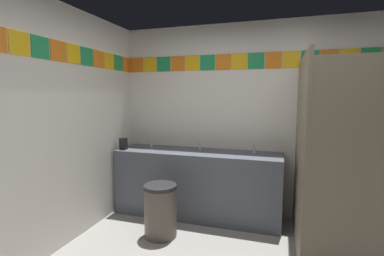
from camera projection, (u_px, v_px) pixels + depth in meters
wall_back at (255, 120)px, 3.75m from camera, size 3.66×0.09×2.54m
wall_side at (32, 130)px, 2.61m from camera, size 0.09×3.52×2.54m
vanity_counter at (197, 183)px, 3.74m from camera, size 2.16×0.59×0.87m
faucet_left at (151, 144)px, 3.99m from camera, size 0.04×0.10×0.14m
faucet_center at (199, 146)px, 3.77m from camera, size 0.04×0.10×0.14m
faucet_right at (254, 149)px, 3.55m from camera, size 0.04×0.10×0.14m
soap_dispenser at (123, 144)px, 3.82m from camera, size 0.09×0.09×0.16m
stall_divider at (321, 161)px, 2.63m from camera, size 0.92×1.41×1.98m
toilet at (353, 216)px, 3.04m from camera, size 0.39×0.49×0.74m
trash_bin at (160, 210)px, 3.19m from camera, size 0.37×0.37×0.60m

